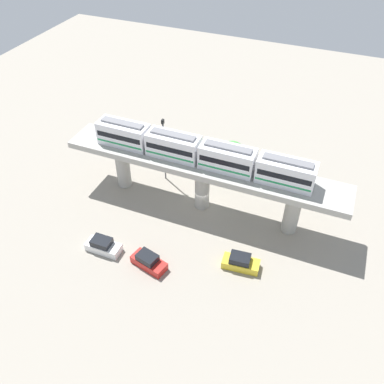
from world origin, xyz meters
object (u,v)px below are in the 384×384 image
at_px(parked_car_yellow, 241,262).
at_px(tree_near_viaduct, 232,154).
at_px(signal_post, 164,147).
at_px(parked_car_white, 103,246).
at_px(train, 200,152).
at_px(parked_car_red, 149,261).

bearing_deg(parked_car_yellow, tree_near_viaduct, 15.83).
xyz_separation_m(parked_car_yellow, signal_post, (11.32, 14.66, 4.65)).
distance_m(parked_car_yellow, tree_near_viaduct, 17.88).
bearing_deg(parked_car_white, tree_near_viaduct, -25.26).
height_order(train, tree_near_viaduct, train).
height_order(train, parked_car_white, train).
bearing_deg(tree_near_viaduct, parked_car_yellow, -158.43).
bearing_deg(train, parked_car_red, 172.32).
distance_m(parked_car_white, signal_post, 15.79).
relative_size(parked_car_red, signal_post, 0.46).
height_order(parked_car_red, parked_car_yellow, same).
bearing_deg(train, parked_car_white, 146.82).
height_order(parked_car_white, signal_post, signal_post).
xyz_separation_m(parked_car_white, tree_near_viaduct, (20.22, -9.27, 2.38)).
xyz_separation_m(tree_near_viaduct, signal_post, (-5.16, 8.14, 2.26)).
height_order(tree_near_viaduct, signal_post, signal_post).
bearing_deg(signal_post, parked_car_yellow, -127.67).
height_order(parked_car_yellow, signal_post, signal_post).
height_order(parked_car_red, tree_near_viaduct, tree_near_viaduct).
distance_m(parked_car_white, parked_car_yellow, 16.22).
relative_size(train, signal_post, 2.82).
relative_size(train, parked_car_red, 6.09).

